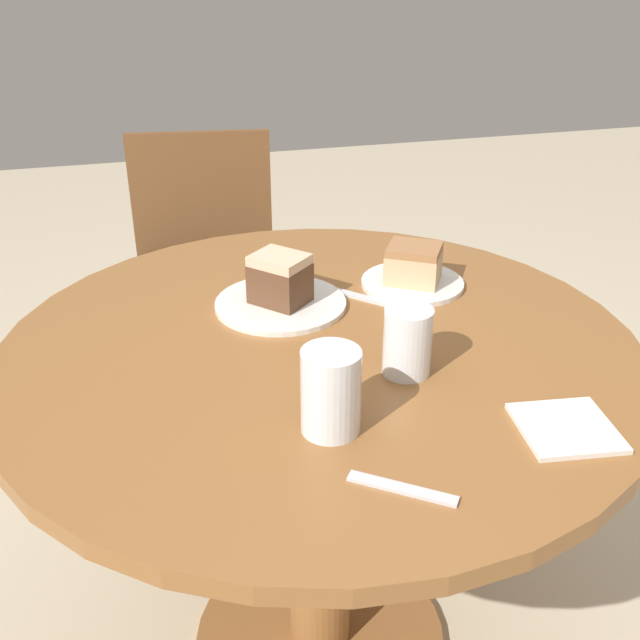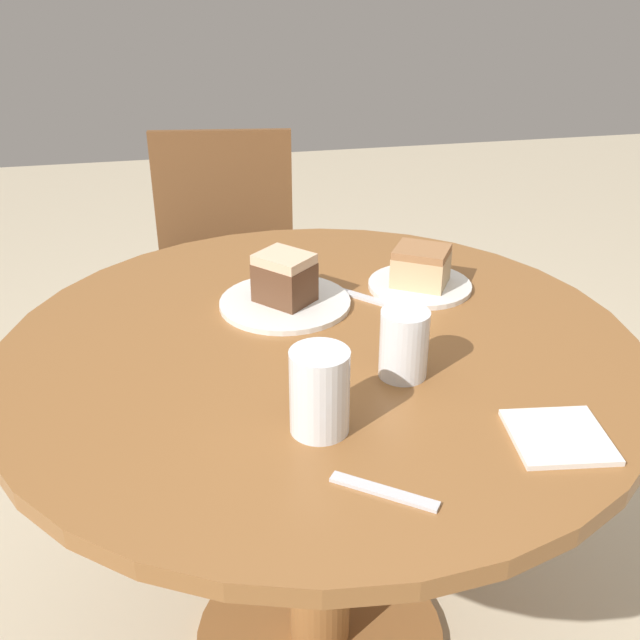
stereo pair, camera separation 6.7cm
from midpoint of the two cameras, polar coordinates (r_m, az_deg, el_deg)
ground_plane at (r=1.76m, az=-1.19°, el=-23.18°), size 8.00×8.00×0.00m
table at (r=1.37m, az=-1.41°, el=-8.18°), size 1.09×1.09×0.74m
chair at (r=2.22m, az=-9.58°, el=3.12°), size 0.50×0.51×0.85m
plate_near at (r=1.48m, az=5.77°, el=2.80°), size 0.20×0.20×0.01m
plate_far at (r=1.40m, az=-4.39°, el=1.23°), size 0.24×0.24×0.01m
cake_slice_near at (r=1.47m, az=5.84°, el=4.28°), size 0.13×0.13×0.07m
cake_slice_far at (r=1.37m, az=-4.47°, el=3.13°), size 0.12×0.13×0.09m
glass_lemonade at (r=1.17m, az=5.04°, el=-1.84°), size 0.08×0.08×0.11m
glass_water at (r=1.03m, az=-1.05°, el=-5.87°), size 0.08×0.08×0.12m
napkin_stack at (r=1.10m, az=16.58°, el=-7.91°), size 0.15×0.15×0.01m
fork at (r=1.43m, az=1.24°, el=1.88°), size 0.14×0.15×0.00m
spoon at (r=0.96m, az=4.31°, el=-12.72°), size 0.12×0.10×0.00m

